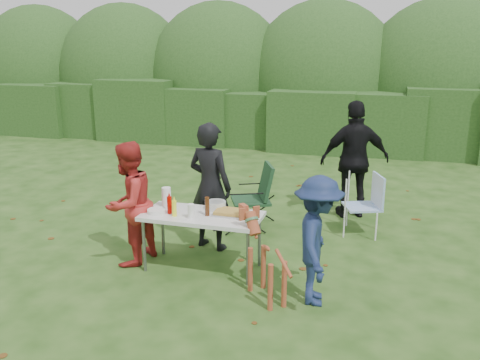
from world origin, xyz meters
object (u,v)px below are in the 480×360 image
(person_red_jacket, at_px, (129,204))
(camping_chair, at_px, (251,197))
(mustard_bottle, at_px, (174,208))
(dog, at_px, (267,261))
(beer_bottle, at_px, (207,206))
(person_cook, at_px, (210,186))
(person_black_puffy, at_px, (355,160))
(child, at_px, (318,241))
(lawn_chair, at_px, (362,204))
(ketchup_bottle, at_px, (169,205))
(folding_table, at_px, (202,218))
(paper_towel_roll, at_px, (166,197))

(person_red_jacket, height_order, camping_chair, person_red_jacket)
(mustard_bottle, bearing_deg, dog, -16.53)
(dog, height_order, beer_bottle, beer_bottle)
(person_cook, bearing_deg, mustard_bottle, 93.40)
(person_black_puffy, bearing_deg, child, 66.08)
(camping_chair, height_order, beer_bottle, camping_chair)
(camping_chair, bearing_deg, person_cook, 43.75)
(child, bearing_deg, dog, 92.48)
(camping_chair, relative_size, lawn_chair, 1.12)
(lawn_chair, bearing_deg, person_red_jacket, 12.82)
(mustard_bottle, bearing_deg, person_cook, 79.02)
(child, height_order, dog, child)
(mustard_bottle, distance_m, ketchup_bottle, 0.12)
(person_cook, distance_m, dog, 1.72)
(person_cook, xyz_separation_m, ketchup_bottle, (-0.26, -0.78, -0.05))
(camping_chair, distance_m, mustard_bottle, 1.83)
(dog, height_order, camping_chair, camping_chair)
(person_cook, distance_m, mustard_bottle, 0.88)
(mustard_bottle, bearing_deg, lawn_chair, 42.62)
(person_cook, distance_m, person_red_jacket, 1.15)
(person_cook, bearing_deg, person_black_puffy, -119.22)
(person_red_jacket, bearing_deg, child, 91.09)
(ketchup_bottle, bearing_deg, camping_chair, 69.70)
(mustard_bottle, bearing_deg, beer_bottle, 19.15)
(person_black_puffy, height_order, ketchup_bottle, person_black_puffy)
(folding_table, distance_m, beer_bottle, 0.19)
(beer_bottle, bearing_deg, paper_towel_roll, 164.28)
(folding_table, xyz_separation_m, paper_towel_roll, (-0.55, 0.15, 0.18))
(child, height_order, paper_towel_roll, child)
(folding_table, xyz_separation_m, person_red_jacket, (-0.97, -0.08, 0.13))
(person_red_jacket, height_order, beer_bottle, person_red_jacket)
(folding_table, height_order, lawn_chair, lawn_chair)
(folding_table, xyz_separation_m, person_cook, (-0.13, 0.70, 0.21))
(ketchup_bottle, distance_m, paper_towel_roll, 0.28)
(person_red_jacket, xyz_separation_m, paper_towel_roll, (0.43, 0.23, 0.06))
(camping_chair, xyz_separation_m, mustard_bottle, (-0.51, -1.73, 0.32))
(folding_table, height_order, person_red_jacket, person_red_jacket)
(person_red_jacket, bearing_deg, beer_bottle, 102.19)
(person_red_jacket, height_order, ketchup_bottle, person_red_jacket)
(person_red_jacket, bearing_deg, person_black_puffy, 144.69)
(folding_table, height_order, mustard_bottle, mustard_bottle)
(ketchup_bottle, xyz_separation_m, beer_bottle, (0.48, 0.06, 0.01))
(beer_bottle, distance_m, paper_towel_roll, 0.65)
(folding_table, xyz_separation_m, mustard_bottle, (-0.30, -0.16, 0.15))
(person_cook, height_order, beer_bottle, person_cook)
(child, height_order, beer_bottle, child)
(person_red_jacket, relative_size, beer_bottle, 6.76)
(person_black_puffy, distance_m, dog, 3.27)
(dog, bearing_deg, child, -121.26)
(lawn_chair, bearing_deg, mustard_bottle, 21.43)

